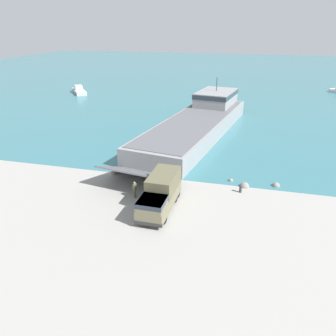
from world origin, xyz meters
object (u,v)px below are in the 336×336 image
(military_truck, at_px, (160,193))
(soldier_on_ramp, at_px, (135,188))
(landing_craft, at_px, (200,120))
(mooring_bollard, at_px, (241,188))
(moored_boat_a, at_px, (79,91))

(military_truck, height_order, soldier_on_ramp, military_truck)
(landing_craft, bearing_deg, mooring_bollard, -59.83)
(landing_craft, xyz_separation_m, military_truck, (0.41, -25.35, -0.24))
(landing_craft, distance_m, military_truck, 25.35)
(landing_craft, relative_size, mooring_bollard, 42.96)
(military_truck, xyz_separation_m, soldier_on_ramp, (-3.05, 1.34, -0.55))
(mooring_bollard, bearing_deg, soldier_on_ramp, -159.86)
(moored_boat_a, xyz_separation_m, mooring_bollard, (42.88, -45.17, -0.14))
(mooring_bollard, bearing_deg, landing_craft, 110.73)
(moored_boat_a, bearing_deg, military_truck, 87.09)
(moored_boat_a, bearing_deg, landing_craft, 106.47)
(soldier_on_ramp, height_order, mooring_bollard, soldier_on_ramp)
(soldier_on_ramp, height_order, moored_boat_a, moored_boat_a)
(soldier_on_ramp, distance_m, moored_boat_a, 58.80)
(military_truck, distance_m, soldier_on_ramp, 3.38)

